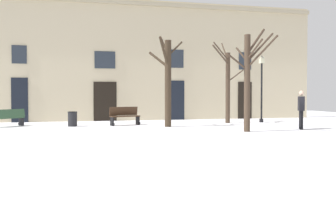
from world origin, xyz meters
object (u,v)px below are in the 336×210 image
object	(u,v)px
bench_back_to_back_right	(9,118)
person_by_shop_door	(301,108)
tree_center	(167,80)
litter_bin	(73,119)
bench_by_litter_bin	(125,116)
tree_near_facade	(227,84)
streetlamp	(262,82)
tree_right_of_center	(248,77)

from	to	relation	value
bench_back_to_back_right	person_by_shop_door	distance (m)	13.98
tree_center	litter_bin	size ratio (longest dim) A/B	6.01
tree_center	bench_by_litter_bin	size ratio (longest dim) A/B	2.72
litter_bin	bench_back_to_back_right	xyz separation A→B (m)	(-3.02, 0.59, 0.07)
tree_near_facade	litter_bin	size ratio (longest dim) A/B	6.23
tree_near_facade	bench_back_to_back_right	world-z (taller)	tree_near_facade
streetlamp	bench_back_to_back_right	world-z (taller)	streetlamp
tree_center	streetlamp	xyz separation A→B (m)	(5.91, 1.65, 0.00)
tree_near_facade	bench_by_litter_bin	xyz separation A→B (m)	(-5.73, -0.15, -1.68)
bench_back_to_back_right	tree_center	bearing A→B (deg)	125.86
litter_bin	person_by_shop_door	distance (m)	10.96
tree_center	bench_back_to_back_right	world-z (taller)	tree_center
streetlamp	tree_near_facade	bearing A→B (deg)	-178.93
streetlamp	bench_by_litter_bin	world-z (taller)	streetlamp
streetlamp	bench_by_litter_bin	size ratio (longest dim) A/B	2.32
bench_back_to_back_right	bench_by_litter_bin	distance (m)	5.65
streetlamp	bench_by_litter_bin	distance (m)	8.04
tree_near_facade	streetlamp	bearing A→B (deg)	1.07
tree_near_facade	litter_bin	world-z (taller)	tree_near_facade
bench_by_litter_bin	person_by_shop_door	world-z (taller)	person_by_shop_door
person_by_shop_door	tree_near_facade	bearing A→B (deg)	39.15
bench_by_litter_bin	streetlamp	bearing A→B (deg)	-14.77
litter_bin	tree_right_of_center	bearing A→B (deg)	-32.62
tree_center	litter_bin	xyz separation A→B (m)	(-4.52, 1.37, -1.93)
bench_back_to_back_right	person_by_shop_door	size ratio (longest dim) A/B	0.82
streetlamp	person_by_shop_door	world-z (taller)	streetlamp
tree_near_facade	litter_bin	distance (m)	8.53
tree_center	streetlamp	bearing A→B (deg)	15.64
tree_near_facade	person_by_shop_door	bearing A→B (deg)	-68.34
tree_near_facade	tree_right_of_center	bearing A→B (deg)	-102.33
tree_near_facade	tree_center	bearing A→B (deg)	-157.05
litter_bin	bench_back_to_back_right	distance (m)	3.08
bench_by_litter_bin	person_by_shop_door	bearing A→B (deg)	-45.97
tree_near_facade	person_by_shop_door	size ratio (longest dim) A/B	2.60
tree_right_of_center	litter_bin	distance (m)	8.85
streetlamp	bench_by_litter_bin	xyz separation A→B (m)	(-7.82, -0.19, -1.82)
tree_center	streetlamp	size ratio (longest dim) A/B	1.17
tree_center	tree_right_of_center	size ratio (longest dim) A/B	0.98
tree_center	person_by_shop_door	size ratio (longest dim) A/B	2.51
tree_center	bench_by_litter_bin	world-z (taller)	tree_center
tree_center	bench_back_to_back_right	distance (m)	8.01
bench_back_to_back_right	person_by_shop_door	xyz separation A→B (m)	(13.12, -4.79, 0.55)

